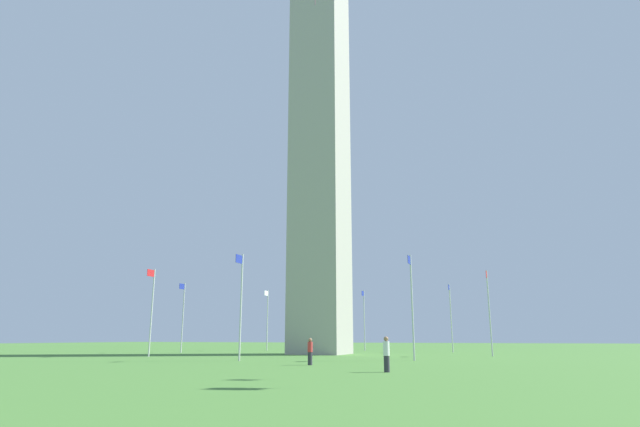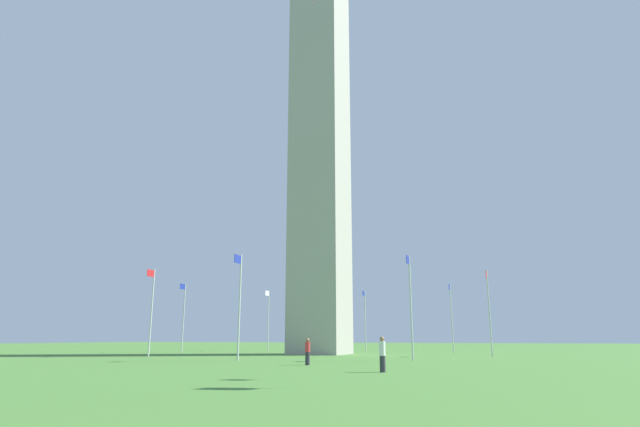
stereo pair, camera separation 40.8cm
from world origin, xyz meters
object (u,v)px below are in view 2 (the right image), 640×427
flagpole_nw (151,308)px  person_white_shirt (382,354)px  obelisk_monument (320,127)px  flagpole_w (183,314)px  flagpole_n (239,301)px  flagpole_se (451,314)px  flagpole_e (489,308)px  flagpole_sw (268,317)px  person_red_shirt (308,352)px  flagpole_ne (411,302)px  flagpole_s (365,317)px

flagpole_nw → person_white_shirt: size_ratio=4.59×
obelisk_monument → flagpole_w: obelisk_monument is taller
obelisk_monument → flagpole_n: size_ratio=6.32×
obelisk_monument → flagpole_se: (-12.12, 12.18, -21.00)m
obelisk_monument → flagpole_e: 27.16m
flagpole_n → person_white_shirt: 16.58m
flagpole_e → flagpole_sw: bearing=-112.5°
flagpole_e → person_white_shirt: size_ratio=4.59×
flagpole_se → flagpole_nw: same height
flagpole_nw → person_red_shirt: bearing=65.5°
flagpole_n → flagpole_ne: same height
person_red_shirt → flagpole_e: bearing=-19.5°
flagpole_n → flagpole_w: 24.37m
flagpole_sw → person_white_shirt: flagpole_sw is taller
flagpole_nw → flagpole_sw: bearing=180.0°
flagpole_n → flagpole_s: 34.46m
flagpole_ne → flagpole_nw: same height
flagpole_e → flagpole_nw: same height
obelisk_monument → person_white_shirt: (26.31, 13.45, -24.54)m
flagpole_s → flagpole_w: size_ratio=1.00×
flagpole_ne → person_red_shirt: 10.77m
flagpole_e → person_red_shirt: size_ratio=4.82×
obelisk_monument → flagpole_nw: 27.19m
flagpole_n → person_red_shirt: (3.82, 7.24, -3.58)m
flagpole_n → flagpole_w: (-17.23, -17.23, 0.00)m
flagpole_ne → flagpole_sw: size_ratio=1.00×
obelisk_monument → person_white_shirt: obelisk_monument is taller
obelisk_monument → person_red_shirt: obelisk_monument is taller
flagpole_w → person_white_shirt: size_ratio=4.59×
flagpole_n → flagpole_sw: size_ratio=1.00×
flagpole_e → flagpole_s: 24.37m
flagpole_ne → flagpole_se: same height
flagpole_se → flagpole_sw: size_ratio=1.00×
flagpole_w → person_red_shirt: size_ratio=4.82×
flagpole_ne → flagpole_se: size_ratio=1.00×
obelisk_monument → flagpole_e: size_ratio=6.32×
person_white_shirt → person_red_shirt: 8.10m
obelisk_monument → flagpole_sw: 27.14m
flagpole_nw → flagpole_ne: bearing=90.0°
person_white_shirt → person_red_shirt: size_ratio=1.05×
flagpole_e → flagpole_w: bearing=-90.0°
flagpole_sw → person_white_shirt: 46.33m
flagpole_w → flagpole_e: bearing=90.0°
flagpole_n → flagpole_e: same height
flagpole_s → flagpole_nw: same height
flagpole_sw → flagpole_w: 13.19m
flagpole_sw → person_red_shirt: bearing=30.3°
flagpole_w → obelisk_monument: bearing=90.2°
flagpole_se → person_white_shirt: size_ratio=4.59×
flagpole_ne → person_red_shirt: (8.87, -4.95, -3.58)m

